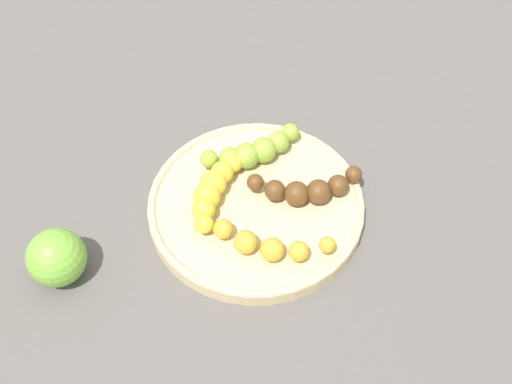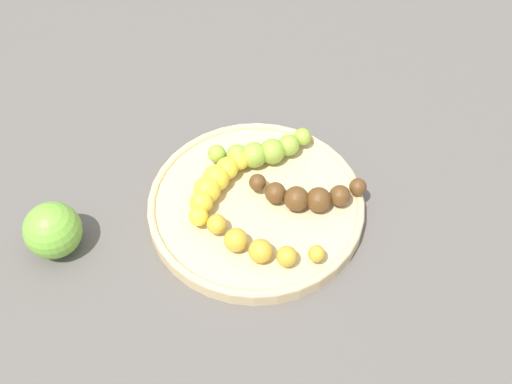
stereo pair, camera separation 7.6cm
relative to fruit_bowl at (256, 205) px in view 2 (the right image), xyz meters
name	(u,v)px [view 2 (the right image)]	position (x,y,z in m)	size (l,w,h in m)	color
ground_plane	(256,211)	(0.00, 0.00, -0.01)	(2.40, 2.40, 0.00)	#56514C
fruit_bowl	(256,205)	(0.00, 0.00, 0.00)	(0.27, 0.27, 0.02)	#D1B784
banana_spotted	(251,241)	(-0.06, 0.03, 0.02)	(0.13, 0.12, 0.03)	gold
banana_overripe	(307,195)	(-0.02, -0.06, 0.02)	(0.08, 0.13, 0.03)	#593819
banana_green	(262,151)	(0.06, -0.03, 0.02)	(0.05, 0.14, 0.03)	#8CAD38
banana_yellow	(214,185)	(0.03, 0.04, 0.02)	(0.09, 0.10, 0.03)	yellow
apple_green	(53,230)	(0.04, 0.24, 0.02)	(0.07, 0.07, 0.07)	#72B238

